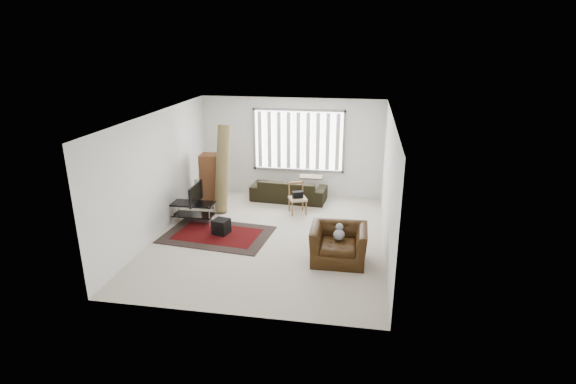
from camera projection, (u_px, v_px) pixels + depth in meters
name	position (u px, v px, depth m)	size (l,w,h in m)	color
room	(275.00, 155.00, 9.88)	(6.00, 6.02, 2.71)	beige
persian_rug	(217.00, 235.00, 10.09)	(2.48, 1.79, 0.02)	black
tv_stand	(194.00, 208.00, 10.65)	(1.00, 0.45, 0.50)	black
tv	(192.00, 194.00, 10.53)	(0.81, 0.11, 0.47)	black
subwoofer	(221.00, 226.00, 10.08)	(0.33, 0.33, 0.33)	black
moving_boxes	(211.00, 182.00, 11.67)	(0.58, 0.54, 1.38)	brown
white_flatpack	(204.00, 192.00, 11.85)	(0.52, 0.08, 0.66)	silver
rolled_rug	(222.00, 169.00, 11.23)	(0.33, 0.33, 2.17)	brown
sofa	(289.00, 187.00, 12.14)	(2.01, 0.87, 0.77)	black
side_chair	(297.00, 197.00, 11.23)	(0.54, 0.54, 0.78)	tan
armchair	(339.00, 241.00, 8.82)	(1.11, 0.97, 0.82)	#351E0A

